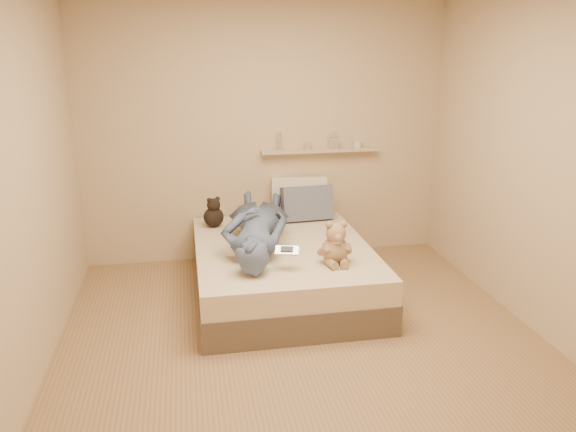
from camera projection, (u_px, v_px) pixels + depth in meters
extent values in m
plane|color=#91704B|center=(304.00, 345.00, 4.14)|extent=(3.80, 3.80, 0.00)
plane|color=tan|center=(265.00, 131.00, 5.54)|extent=(3.60, 0.00, 3.60)
plane|color=tan|center=(420.00, 289.00, 1.97)|extent=(3.60, 0.00, 3.60)
plane|color=tan|center=(19.00, 184.00, 3.44)|extent=(0.00, 3.80, 3.80)
plane|color=tan|center=(548.00, 163.00, 4.07)|extent=(0.00, 3.80, 3.80)
cube|color=brown|center=(282.00, 280.00, 4.98)|extent=(1.50, 1.90, 0.25)
cube|color=beige|center=(282.00, 256.00, 4.91)|extent=(1.48, 1.88, 0.20)
cube|color=silver|center=(287.00, 250.00, 4.30)|extent=(0.20, 0.12, 0.06)
cube|color=black|center=(287.00, 249.00, 4.29)|extent=(0.10, 0.07, 0.03)
sphere|color=#927250|center=(335.00, 250.00, 4.46)|extent=(0.22, 0.22, 0.22)
sphere|color=tan|center=(336.00, 233.00, 4.40)|extent=(0.16, 0.16, 0.16)
sphere|color=#8D6C4D|center=(329.00, 225.00, 4.37)|extent=(0.06, 0.06, 0.06)
sphere|color=#9E7B56|center=(343.00, 224.00, 4.39)|extent=(0.06, 0.06, 0.06)
sphere|color=#A5765B|center=(338.00, 238.00, 4.34)|extent=(0.07, 0.07, 0.07)
cylinder|color=#A36F57|center=(324.00, 250.00, 4.41)|extent=(0.09, 0.15, 0.12)
cylinder|color=#886748|center=(348.00, 249.00, 4.44)|extent=(0.10, 0.15, 0.12)
cylinder|color=olive|center=(331.00, 263.00, 4.38)|extent=(0.09, 0.15, 0.07)
cylinder|color=#906F4C|center=(344.00, 263.00, 4.40)|extent=(0.10, 0.16, 0.07)
cylinder|color=silver|center=(336.00, 241.00, 4.42)|extent=(0.12, 0.12, 0.02)
sphere|color=black|center=(214.00, 217.00, 5.35)|extent=(0.19, 0.19, 0.19)
sphere|color=black|center=(214.00, 205.00, 5.30)|extent=(0.13, 0.13, 0.13)
sphere|color=black|center=(209.00, 200.00, 5.27)|extent=(0.05, 0.05, 0.05)
sphere|color=black|center=(218.00, 199.00, 5.31)|extent=(0.05, 0.05, 0.05)
cube|color=beige|center=(299.00, 197.00, 5.66)|extent=(0.57, 0.29, 0.42)
cube|color=slate|center=(307.00, 203.00, 5.54)|extent=(0.51, 0.25, 0.36)
imported|color=#495874|center=(256.00, 225.00, 4.82)|extent=(0.84, 1.61, 0.37)
cube|color=tan|center=(320.00, 151.00, 5.64)|extent=(1.20, 0.12, 0.03)
cylinder|color=silver|center=(279.00, 141.00, 5.54)|extent=(0.04, 0.04, 0.19)
cylinder|color=#AB9C93|center=(308.00, 147.00, 5.60)|extent=(0.07, 0.07, 0.06)
imported|color=silver|center=(334.00, 140.00, 5.63)|extent=(0.09, 0.09, 0.17)
cylinder|color=silver|center=(357.00, 144.00, 5.69)|extent=(0.08, 0.08, 0.07)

